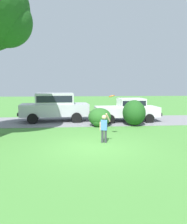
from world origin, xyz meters
name	(u,v)px	position (x,y,z in m)	size (l,w,h in m)	color
ground_plane	(93,147)	(0.00, 0.00, 0.00)	(80.00, 80.00, 0.00)	#478438
driveway_strip	(84,121)	(0.00, 6.61, 0.01)	(28.00, 4.40, 0.02)	slate
shrub_near_tree	(99,118)	(0.81, 4.62, 0.52)	(1.38, 1.44, 1.10)	#286023
shrub_centre_left	(134,113)	(2.96, 4.74, 0.78)	(1.38, 1.66, 1.55)	#1E511C
parked_sedan	(128,109)	(2.97, 6.37, 0.85)	(4.43, 2.17, 1.56)	white
parked_suv	(55,106)	(-1.99, 6.76, 1.08)	(4.80, 2.32, 1.92)	silver
child_thrower	(104,126)	(0.54, 0.65, 0.72)	(0.48, 0.23, 1.29)	#383842
frisbee	(112,96)	(1.03, 1.63, 1.96)	(0.29, 0.28, 0.14)	orange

